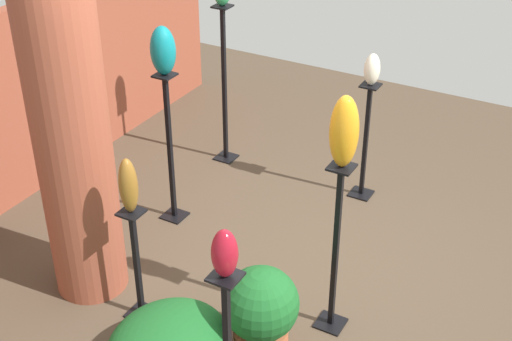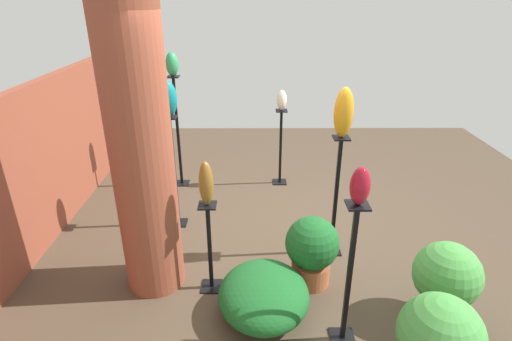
% 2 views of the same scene
% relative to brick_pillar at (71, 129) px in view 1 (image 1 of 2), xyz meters
% --- Properties ---
extents(ground_plane, '(8.00, 8.00, 0.00)m').
position_rel_brick_pillar_xyz_m(ground_plane, '(0.82, -1.35, -1.35)').
color(ground_plane, '#4C3D2D').
extents(brick_wall_back, '(5.60, 0.12, 1.74)m').
position_rel_brick_pillar_xyz_m(brick_wall_back, '(0.82, 1.40, -0.48)').
color(brick_wall_back, brown).
rests_on(brick_wall_back, ground).
extents(brick_pillar, '(0.54, 0.54, 2.70)m').
position_rel_brick_pillar_xyz_m(brick_pillar, '(0.00, 0.00, 0.00)').
color(brick_pillar, brown).
rests_on(brick_pillar, ground).
extents(pedestal_teal, '(0.20, 0.20, 1.37)m').
position_rel_brick_pillar_xyz_m(pedestal_teal, '(1.06, -0.03, -0.72)').
color(pedestal_teal, black).
rests_on(pedestal_teal, ground).
extents(pedestal_ivory, '(0.20, 0.20, 1.12)m').
position_rel_brick_pillar_xyz_m(pedestal_ivory, '(2.21, -1.35, -0.84)').
color(pedestal_ivory, black).
rests_on(pedestal_ivory, ground).
extents(pedestal_bronze, '(0.20, 0.20, 0.91)m').
position_rel_brick_pillar_xyz_m(pedestal_bronze, '(-0.11, -0.55, -0.94)').
color(pedestal_bronze, black).
rests_on(pedestal_bronze, ground).
extents(pedestal_amber, '(0.20, 0.20, 1.33)m').
position_rel_brick_pillar_xyz_m(pedestal_amber, '(0.48, -1.81, -0.74)').
color(pedestal_amber, black).
rests_on(pedestal_amber, ground).
extents(pedestal_jade, '(0.20, 0.20, 1.59)m').
position_rel_brick_pillar_xyz_m(pedestal_jade, '(2.18, 0.11, -0.61)').
color(pedestal_jade, black).
rests_on(pedestal_jade, ground).
extents(art_vase_teal, '(0.20, 0.21, 0.40)m').
position_rel_brick_pillar_xyz_m(art_vase_teal, '(1.06, -0.03, 0.22)').
color(art_vase_teal, '#0F727A').
rests_on(art_vase_teal, pedestal_teal).
extents(art_vase_ruby, '(0.14, 0.14, 0.29)m').
position_rel_brick_pillar_xyz_m(art_vase_ruby, '(-0.74, -1.69, 0.06)').
color(art_vase_ruby, maroon).
rests_on(art_vase_ruby, pedestal_ruby).
extents(art_vase_ivory, '(0.15, 0.14, 0.28)m').
position_rel_brick_pillar_xyz_m(art_vase_ivory, '(2.21, -1.35, -0.09)').
color(art_vase_ivory, beige).
rests_on(art_vase_ivory, pedestal_ivory).
extents(art_vase_bronze, '(0.13, 0.13, 0.41)m').
position_rel_brick_pillar_xyz_m(art_vase_bronze, '(-0.11, -0.55, -0.23)').
color(art_vase_bronze, brown).
rests_on(art_vase_bronze, pedestal_bronze).
extents(art_vase_amber, '(0.18, 0.19, 0.49)m').
position_rel_brick_pillar_xyz_m(art_vase_amber, '(0.48, -1.81, 0.22)').
color(art_vase_amber, orange).
rests_on(art_vase_amber, pedestal_amber).
extents(potted_plant_back_center, '(0.51, 0.51, 0.71)m').
position_rel_brick_pillar_xyz_m(potted_plant_back_center, '(-0.03, -1.51, -0.96)').
color(potted_plant_back_center, '#B25B38').
rests_on(potted_plant_back_center, ground).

